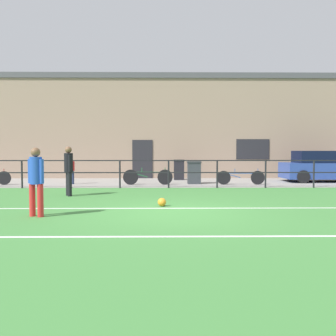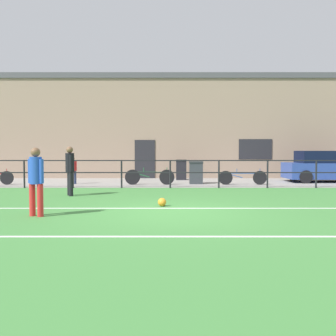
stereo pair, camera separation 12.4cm
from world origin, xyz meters
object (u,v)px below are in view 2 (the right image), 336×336
player_goalkeeper (69,168)px  bicycle_parked_1 (148,177)px  player_striker (34,177)px  bicycle_parked_0 (241,177)px  trash_bin_1 (195,172)px  soccer_ball_match (161,202)px  spectator_child (72,169)px  parked_car_red (325,167)px  trash_bin_0 (180,170)px

player_goalkeeper → bicycle_parked_1: (2.53, 3.79, -0.58)m
player_striker → bicycle_parked_0: size_ratio=0.76×
trash_bin_1 → bicycle_parked_1: bearing=-167.9°
player_striker → soccer_ball_match: 3.42m
spectator_child → bicycle_parked_0: size_ratio=0.58×
spectator_child → parked_car_red: size_ratio=0.31×
parked_car_red → trash_bin_0: size_ratio=3.85×
player_goalkeeper → parked_car_red: 12.22m
bicycle_parked_1 → spectator_child: bearing=174.4°
player_striker → trash_bin_0: bearing=93.3°
parked_car_red → player_goalkeeper: bearing=-154.3°
bicycle_parked_0 → trash_bin_1: (-2.04, 0.45, 0.19)m
player_goalkeeper → trash_bin_1: size_ratio=1.65×
bicycle_parked_0 → bicycle_parked_1: (-4.13, 0.00, 0.03)m
player_striker → soccer_ball_match: (2.94, 1.55, -0.80)m
soccer_ball_match → spectator_child: 7.74m
trash_bin_0 → trash_bin_1: (0.60, -2.25, -0.01)m
spectator_child → trash_bin_1: 5.58m
trash_bin_1 → player_striker: bearing=-118.2°
player_striker → trash_bin_1: player_striker is taller
player_goalkeeper → bicycle_parked_1: player_goalkeeper is taller
bicycle_parked_0 → bicycle_parked_1: size_ratio=0.97×
soccer_ball_match → spectator_child: bearing=122.4°
player_striker → spectator_child: size_ratio=1.31×
bicycle_parked_0 → trash_bin_0: (-2.63, 2.70, 0.20)m
player_striker → bicycle_parked_1: size_ratio=0.74×
parked_car_red → soccer_ball_match: bearing=-135.5°
trash_bin_1 → bicycle_parked_0: bearing=-12.5°
player_goalkeeper → trash_bin_0: size_ratio=1.62×
spectator_child → trash_bin_1: bearing=159.6°
player_striker → parked_car_red: 14.19m
soccer_ball_match → trash_bin_0: size_ratio=0.22×
player_striker → trash_bin_0: size_ratio=1.56×
player_goalkeeper → soccer_ball_match: size_ratio=7.21×
player_goalkeeper → trash_bin_0: player_goalkeeper is taller
player_striker → trash_bin_1: (4.38, 8.17, -0.38)m
parked_car_red → player_striker: bearing=-139.4°
bicycle_parked_0 → bicycle_parked_1: bicycle_parked_1 is taller
player_goalkeeper → bicycle_parked_0: (6.65, 3.79, -0.61)m
bicycle_parked_0 → trash_bin_1: trash_bin_1 is taller
bicycle_parked_1 → trash_bin_0: size_ratio=2.11×
soccer_ball_match → parked_car_red: 10.99m
trash_bin_0 → trash_bin_1: 2.33m
bicycle_parked_0 → bicycle_parked_1: bearing=180.0°
player_striker → bicycle_parked_0: 10.06m
soccer_ball_match → trash_bin_1: bearing=77.7°
player_striker → bicycle_parked_0: (6.42, 7.72, -0.58)m
bicycle_parked_0 → spectator_child: bearing=177.4°
trash_bin_0 → trash_bin_1: bearing=-75.1°
soccer_ball_match → parked_car_red: size_ratio=0.06×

